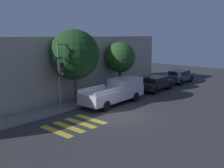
% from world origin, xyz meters
% --- Properties ---
extents(ground_plane, '(60.00, 60.00, 0.00)m').
position_xyz_m(ground_plane, '(0.00, 0.00, 0.00)').
color(ground_plane, '#333335').
extents(sidewalk, '(26.00, 1.76, 0.14)m').
position_xyz_m(sidewalk, '(0.00, 4.08, 0.07)').
color(sidewalk, slate).
rests_on(sidewalk, ground).
extents(building_row, '(26.00, 6.00, 5.21)m').
position_xyz_m(building_row, '(0.00, 8.36, 2.60)').
color(building_row, '#A89E8E').
rests_on(building_row, ground).
extents(crosswalk, '(3.18, 2.60, 0.00)m').
position_xyz_m(crosswalk, '(-3.02, 0.80, 0.00)').
color(crosswalk, gold).
rests_on(crosswalk, ground).
extents(traffic_light_pole, '(2.56, 0.56, 4.84)m').
position_xyz_m(traffic_light_pole, '(-1.50, 3.37, 3.29)').
color(traffic_light_pole, slate).
rests_on(traffic_light_pole, ground).
extents(pickup_truck, '(5.77, 1.98, 1.85)m').
position_xyz_m(pickup_truck, '(2.43, 2.10, 0.95)').
color(pickup_truck, '#BCBCC1').
rests_on(pickup_truck, ground).
extents(sedan_near_corner, '(4.56, 1.88, 1.37)m').
position_xyz_m(sedan_near_corner, '(8.49, 2.10, 0.76)').
color(sedan_near_corner, black).
rests_on(sedan_near_corner, ground).
extents(sedan_middle, '(4.45, 1.78, 1.41)m').
position_xyz_m(sedan_middle, '(13.78, 2.10, 0.78)').
color(sedan_middle, '#2D3351').
rests_on(sedan_middle, ground).
extents(tree_near_corner, '(3.79, 3.79, 5.75)m').
position_xyz_m(tree_near_corner, '(0.15, 4.27, 3.85)').
color(tree_near_corner, brown).
rests_on(tree_near_corner, ground).
extents(tree_midblock, '(2.83, 2.83, 4.73)m').
position_xyz_m(tree_midblock, '(5.66, 4.27, 3.29)').
color(tree_midblock, '#4C3823').
rests_on(tree_midblock, ground).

